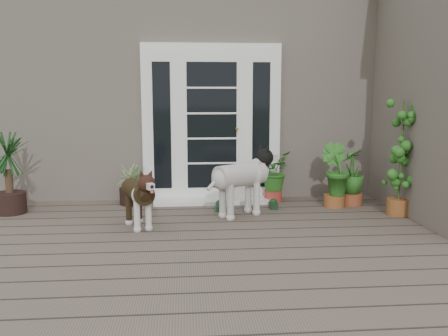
{
  "coord_description": "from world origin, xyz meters",
  "views": [
    {
      "loc": [
        -0.58,
        -3.99,
        1.61
      ],
      "look_at": [
        -0.1,
        1.75,
        0.7
      ],
      "focal_mm": 38.27,
      "sensor_mm": 36.0,
      "label": 1
    }
  ],
  "objects": [
    {
      "name": "herb_b",
      "position": [
        1.38,
        2.02,
        0.43
      ],
      "size": [
        0.59,
        0.59,
        0.62
      ],
      "primitive_type": "imported",
      "rotation": [
        0.0,
        0.0,
        2.32
      ],
      "color": "#225418",
      "rests_on": "deck"
    },
    {
      "name": "clog_right",
      "position": [
        0.58,
        2.03,
        0.16
      ],
      "size": [
        0.16,
        0.3,
        0.09
      ],
      "primitive_type": null,
      "rotation": [
        0.0,
        0.0,
        -0.1
      ],
      "color": "black",
      "rests_on": "deck"
    },
    {
      "name": "white_dog",
      "position": [
        0.09,
        1.65,
        0.49
      ],
      "size": [
        0.95,
        0.8,
        0.74
      ],
      "primitive_type": null,
      "rotation": [
        0.0,
        0.0,
        -1.0
      ],
      "color": "white",
      "rests_on": "deck"
    },
    {
      "name": "house_main",
      "position": [
        0.0,
        4.65,
        1.55
      ],
      "size": [
        7.4,
        4.0,
        3.1
      ],
      "primitive_type": "cube",
      "color": "#665E54",
      "rests_on": "ground"
    },
    {
      "name": "yucca",
      "position": [
        -2.75,
        2.02,
        0.64
      ],
      "size": [
        0.88,
        0.88,
        1.04
      ],
      "primitive_type": null,
      "rotation": [
        0.0,
        0.0,
        -0.26
      ],
      "color": "#113411",
      "rests_on": "deck"
    },
    {
      "name": "spider_plant",
      "position": [
        -1.29,
        2.4,
        0.42
      ],
      "size": [
        0.6,
        0.6,
        0.6
      ],
      "primitive_type": null,
      "rotation": [
        0.0,
        0.0,
        -0.07
      ],
      "color": "#7C965C",
      "rests_on": "deck"
    },
    {
      "name": "door_unit",
      "position": [
        -0.2,
        2.6,
        1.19
      ],
      "size": [
        1.9,
        0.14,
        2.15
      ],
      "primitive_type": "cube",
      "color": "white",
      "rests_on": "deck"
    },
    {
      "name": "clog_left",
      "position": [
        -0.14,
        1.97,
        0.17
      ],
      "size": [
        0.18,
        0.32,
        0.09
      ],
      "primitive_type": null,
      "rotation": [
        0.0,
        0.0,
        -0.11
      ],
      "color": "#173A1F",
      "rests_on": "deck"
    },
    {
      "name": "brindle_dog",
      "position": [
        -1.1,
        1.25,
        0.42
      ],
      "size": [
        0.56,
        0.78,
        0.6
      ],
      "primitive_type": null,
      "rotation": [
        0.0,
        0.0,
        3.54
      ],
      "color": "#312312",
      "rests_on": "deck"
    },
    {
      "name": "herb_c",
      "position": [
        1.64,
        2.13,
        0.43
      ],
      "size": [
        0.55,
        0.55,
        0.62
      ],
      "primitive_type": "imported",
      "rotation": [
        0.0,
        0.0,
        4.09
      ],
      "color": "#1C6523",
      "rests_on": "deck"
    },
    {
      "name": "sapling",
      "position": [
        2.03,
        1.53,
        0.85
      ],
      "size": [
        0.44,
        0.44,
        1.46
      ],
      "primitive_type": null,
      "rotation": [
        0.0,
        0.0,
        -0.03
      ],
      "color": "#194E16",
      "rests_on": "deck"
    },
    {
      "name": "herb_a",
      "position": [
        0.64,
        2.4,
        0.43
      ],
      "size": [
        0.65,
        0.65,
        0.62
      ],
      "primitive_type": "imported",
      "rotation": [
        0.0,
        0.0,
        1.1
      ],
      "color": "#1D6622",
      "rests_on": "deck"
    },
    {
      "name": "roof_main",
      "position": [
        0.0,
        4.65,
        3.2
      ],
      "size": [
        7.6,
        4.2,
        0.2
      ],
      "primitive_type": "cube",
      "color": "#2D2826",
      "rests_on": "house_main"
    },
    {
      "name": "deck",
      "position": [
        0.0,
        0.4,
        0.06
      ],
      "size": [
        6.2,
        4.6,
        0.12
      ],
      "primitive_type": "cube",
      "color": "#6B5B4C",
      "rests_on": "ground"
    },
    {
      "name": "door_step",
      "position": [
        -0.2,
        2.4,
        0.14
      ],
      "size": [
        1.6,
        0.4,
        0.05
      ],
      "primitive_type": "cube",
      "color": "white",
      "rests_on": "deck"
    }
  ]
}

